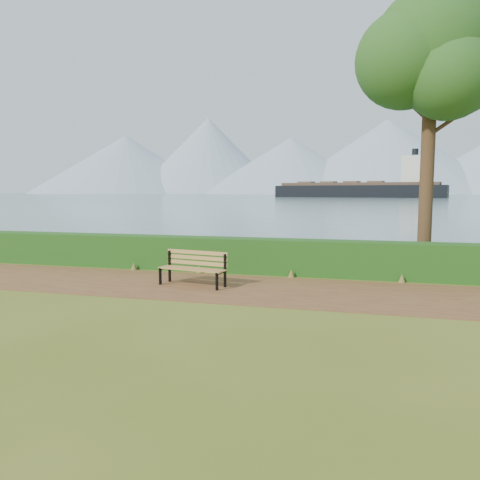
% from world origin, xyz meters
% --- Properties ---
extents(ground, '(140.00, 140.00, 0.00)m').
position_xyz_m(ground, '(0.00, 0.00, 0.00)').
color(ground, '#50611B').
rests_on(ground, ground).
extents(path, '(40.00, 3.40, 0.01)m').
position_xyz_m(path, '(0.00, 0.30, 0.01)').
color(path, '#552E1D').
rests_on(path, ground).
extents(hedge, '(32.00, 0.85, 1.00)m').
position_xyz_m(hedge, '(0.00, 2.60, 0.50)').
color(hedge, '#134012').
rests_on(hedge, ground).
extents(water, '(700.00, 510.00, 0.00)m').
position_xyz_m(water, '(0.00, 260.00, 0.01)').
color(water, '#486674').
rests_on(water, ground).
extents(mountains, '(585.00, 190.00, 70.00)m').
position_xyz_m(mountains, '(-9.17, 406.05, 27.70)').
color(mountains, '#8499B0').
rests_on(mountains, ground).
extents(bench, '(1.81, 0.81, 0.88)m').
position_xyz_m(bench, '(-0.62, 0.34, 0.51)').
color(bench, black).
rests_on(bench, ground).
extents(tree, '(4.19, 3.47, 8.35)m').
position_xyz_m(tree, '(5.21, 3.86, 6.21)').
color(tree, '#3A2218').
rests_on(tree, ground).
extents(cargo_ship, '(62.26, 22.76, 18.71)m').
position_xyz_m(cargo_ship, '(2.62, 167.55, 2.79)').
color(cargo_ship, black).
rests_on(cargo_ship, ground).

